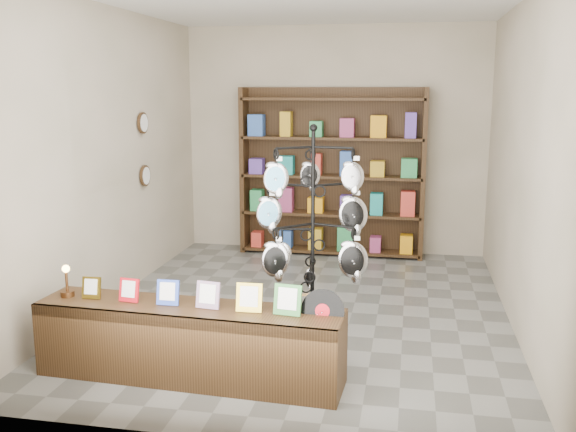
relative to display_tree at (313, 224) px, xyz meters
name	(u,v)px	position (x,y,z in m)	size (l,w,h in m)	color
ground	(302,309)	(-0.26, 1.03, -1.10)	(5.00, 5.00, 0.00)	slate
room_envelope	(303,124)	(-0.26, 1.03, 0.75)	(5.00, 5.00, 5.00)	beige
display_tree	(313,224)	(0.00, 0.00, 0.00)	(0.99, 0.97, 1.91)	black
front_shelf	(189,342)	(-0.84, -0.66, -0.81)	(2.37, 0.59, 0.83)	black
back_shelving	(332,178)	(-0.26, 3.33, -0.07)	(2.42, 0.36, 2.20)	black
wall_clocks	(144,150)	(-2.23, 1.83, 0.40)	(0.03, 0.24, 0.84)	black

